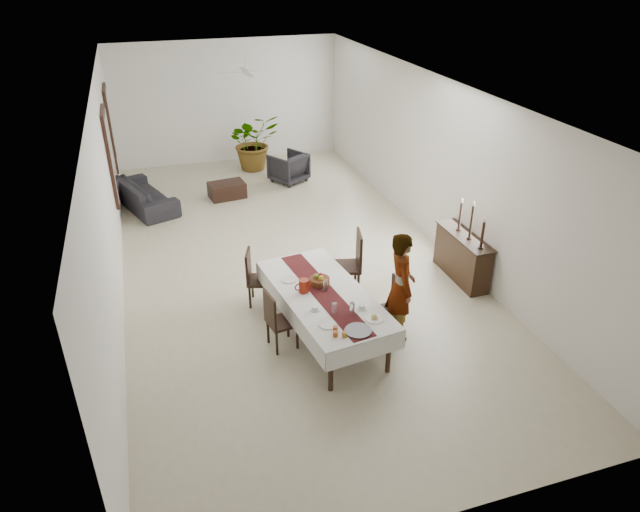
% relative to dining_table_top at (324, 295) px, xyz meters
% --- Properties ---
extents(floor, '(6.00, 12.00, 0.00)m').
position_rel_dining_table_top_xyz_m(floor, '(0.09, 2.61, -0.73)').
color(floor, beige).
rests_on(floor, ground).
extents(ceiling, '(6.00, 12.00, 0.02)m').
position_rel_dining_table_top_xyz_m(ceiling, '(0.09, 2.61, 2.47)').
color(ceiling, white).
rests_on(ceiling, wall_back).
extents(wall_back, '(6.00, 0.02, 3.20)m').
position_rel_dining_table_top_xyz_m(wall_back, '(0.09, 8.61, 0.87)').
color(wall_back, white).
rests_on(wall_back, floor).
extents(wall_front, '(6.00, 0.02, 3.20)m').
position_rel_dining_table_top_xyz_m(wall_front, '(0.09, -3.39, 0.87)').
color(wall_front, white).
rests_on(wall_front, floor).
extents(wall_left, '(0.02, 12.00, 3.20)m').
position_rel_dining_table_top_xyz_m(wall_left, '(-2.91, 2.61, 0.87)').
color(wall_left, white).
rests_on(wall_left, floor).
extents(wall_right, '(0.02, 12.00, 3.20)m').
position_rel_dining_table_top_xyz_m(wall_right, '(3.09, 2.61, 0.87)').
color(wall_right, white).
rests_on(wall_right, floor).
extents(dining_table_top, '(1.31, 2.53, 0.05)m').
position_rel_dining_table_top_xyz_m(dining_table_top, '(0.00, 0.00, 0.00)').
color(dining_table_top, black).
rests_on(dining_table_top, table_leg_fl).
extents(table_leg_fl, '(0.08, 0.08, 0.70)m').
position_rel_dining_table_top_xyz_m(table_leg_fl, '(-0.29, -1.20, -0.38)').
color(table_leg_fl, black).
rests_on(table_leg_fl, floor).
extents(table_leg_fr, '(0.08, 0.08, 0.70)m').
position_rel_dining_table_top_xyz_m(table_leg_fr, '(0.59, -1.08, -0.38)').
color(table_leg_fr, black).
rests_on(table_leg_fr, floor).
extents(table_leg_bl, '(0.08, 0.08, 0.70)m').
position_rel_dining_table_top_xyz_m(table_leg_bl, '(-0.59, 1.08, -0.38)').
color(table_leg_bl, black).
rests_on(table_leg_bl, floor).
extents(table_leg_br, '(0.08, 0.08, 0.70)m').
position_rel_dining_table_top_xyz_m(table_leg_br, '(0.29, 1.20, -0.38)').
color(table_leg_br, black).
rests_on(table_leg_br, floor).
extents(tablecloth_top, '(1.52, 2.73, 0.01)m').
position_rel_dining_table_top_xyz_m(tablecloth_top, '(0.00, 0.00, 0.03)').
color(tablecloth_top, white).
rests_on(tablecloth_top, dining_table_top).
extents(tablecloth_drape_left, '(0.35, 2.58, 0.30)m').
position_rel_dining_table_top_xyz_m(tablecloth_drape_left, '(-0.58, -0.08, -0.12)').
color(tablecloth_drape_left, silver).
rests_on(tablecloth_drape_left, dining_table_top).
extents(tablecloth_drape_right, '(0.35, 2.58, 0.30)m').
position_rel_dining_table_top_xyz_m(tablecloth_drape_right, '(0.58, 0.08, -0.12)').
color(tablecloth_drape_right, silver).
rests_on(tablecloth_drape_right, dining_table_top).
extents(tablecloth_drape_near, '(1.18, 0.16, 0.30)m').
position_rel_dining_table_top_xyz_m(tablecloth_drape_near, '(0.17, -1.28, -0.12)').
color(tablecloth_drape_near, silver).
rests_on(tablecloth_drape_near, dining_table_top).
extents(tablecloth_drape_far, '(1.18, 0.16, 0.30)m').
position_rel_dining_table_top_xyz_m(tablecloth_drape_far, '(-0.17, 1.28, -0.12)').
color(tablecloth_drape_far, white).
rests_on(tablecloth_drape_far, dining_table_top).
extents(table_runner, '(0.68, 2.54, 0.00)m').
position_rel_dining_table_top_xyz_m(table_runner, '(0.00, 0.00, 0.04)').
color(table_runner, maroon).
rests_on(table_runner, tablecloth_top).
extents(red_pitcher, '(0.17, 0.17, 0.20)m').
position_rel_dining_table_top_xyz_m(red_pitcher, '(-0.27, 0.12, 0.14)').
color(red_pitcher, maroon).
rests_on(red_pitcher, tablecloth_top).
extents(pitcher_handle, '(0.12, 0.04, 0.12)m').
position_rel_dining_table_top_xyz_m(pitcher_handle, '(-0.35, 0.11, 0.14)').
color(pitcher_handle, maroon).
rests_on(pitcher_handle, red_pitcher).
extents(wine_glass_near, '(0.07, 0.07, 0.17)m').
position_rel_dining_table_top_xyz_m(wine_glass_near, '(0.21, -0.63, 0.12)').
color(wine_glass_near, white).
rests_on(wine_glass_near, tablecloth_top).
extents(wine_glass_mid, '(0.07, 0.07, 0.17)m').
position_rel_dining_table_top_xyz_m(wine_glass_mid, '(-0.03, -0.56, 0.12)').
color(wine_glass_mid, white).
rests_on(wine_glass_mid, tablecloth_top).
extents(wine_glass_far, '(0.07, 0.07, 0.17)m').
position_rel_dining_table_top_xyz_m(wine_glass_far, '(0.04, 0.06, 0.12)').
color(wine_glass_far, white).
rests_on(wine_glass_far, tablecloth_top).
extents(teacup_right, '(0.09, 0.09, 0.06)m').
position_rel_dining_table_top_xyz_m(teacup_right, '(0.38, -0.56, 0.07)').
color(teacup_right, silver).
rests_on(teacup_right, saucer_right).
extents(saucer_right, '(0.15, 0.15, 0.01)m').
position_rel_dining_table_top_xyz_m(saucer_right, '(0.38, -0.56, 0.04)').
color(saucer_right, white).
rests_on(saucer_right, tablecloth_top).
extents(teacup_left, '(0.09, 0.09, 0.06)m').
position_rel_dining_table_top_xyz_m(teacup_left, '(-0.25, -0.39, 0.07)').
color(teacup_left, white).
rests_on(teacup_left, saucer_left).
extents(saucer_left, '(0.15, 0.15, 0.01)m').
position_rel_dining_table_top_xyz_m(saucer_left, '(-0.25, -0.39, 0.04)').
color(saucer_left, silver).
rests_on(saucer_left, tablecloth_top).
extents(plate_near_right, '(0.24, 0.24, 0.02)m').
position_rel_dining_table_top_xyz_m(plate_near_right, '(0.45, -0.85, 0.04)').
color(plate_near_right, white).
rests_on(plate_near_right, tablecloth_top).
extents(bread_near_right, '(0.09, 0.09, 0.09)m').
position_rel_dining_table_top_xyz_m(bread_near_right, '(0.45, -0.85, 0.07)').
color(bread_near_right, '#DCBD6B').
rests_on(bread_near_right, plate_near_right).
extents(plate_near_left, '(0.24, 0.24, 0.02)m').
position_rel_dining_table_top_xyz_m(plate_near_left, '(-0.20, -0.79, 0.04)').
color(plate_near_left, silver).
rests_on(plate_near_left, tablecloth_top).
extents(plate_far_left, '(0.24, 0.24, 0.02)m').
position_rel_dining_table_top_xyz_m(plate_far_left, '(-0.39, 0.51, 0.04)').
color(plate_far_left, silver).
rests_on(plate_far_left, tablecloth_top).
extents(serving_tray, '(0.36, 0.36, 0.02)m').
position_rel_dining_table_top_xyz_m(serving_tray, '(0.14, -1.05, 0.05)').
color(serving_tray, '#393A3E').
rests_on(serving_tray, tablecloth_top).
extents(jam_jar_a, '(0.06, 0.06, 0.08)m').
position_rel_dining_table_top_xyz_m(jam_jar_a, '(-0.08, -1.11, 0.07)').
color(jam_jar_a, '#9A6116').
rests_on(jam_jar_a, tablecloth_top).
extents(jam_jar_b, '(0.06, 0.06, 0.08)m').
position_rel_dining_table_top_xyz_m(jam_jar_b, '(-0.19, -1.06, 0.07)').
color(jam_jar_b, '#9B4516').
rests_on(jam_jar_b, tablecloth_top).
extents(jam_jar_c, '(0.06, 0.06, 0.08)m').
position_rel_dining_table_top_xyz_m(jam_jar_c, '(-0.15, -0.95, 0.07)').
color(jam_jar_c, '#923B15').
rests_on(jam_jar_c, tablecloth_top).
extents(fruit_basket, '(0.30, 0.30, 0.10)m').
position_rel_dining_table_top_xyz_m(fruit_basket, '(0.02, 0.26, 0.09)').
color(fruit_basket, brown).
rests_on(fruit_basket, tablecloth_top).
extents(fruit_red, '(0.09, 0.09, 0.09)m').
position_rel_dining_table_top_xyz_m(fruit_red, '(0.04, 0.28, 0.16)').
color(fruit_red, maroon).
rests_on(fruit_red, fruit_basket).
extents(fruit_green, '(0.08, 0.08, 0.08)m').
position_rel_dining_table_top_xyz_m(fruit_green, '(-0.03, 0.28, 0.16)').
color(fruit_green, olive).
rests_on(fruit_green, fruit_basket).
extents(fruit_yellow, '(0.08, 0.08, 0.08)m').
position_rel_dining_table_top_xyz_m(fruit_yellow, '(0.02, 0.21, 0.16)').
color(fruit_yellow, gold).
rests_on(fruit_yellow, fruit_basket).
extents(chair_right_near_seat, '(0.45, 0.45, 0.04)m').
position_rel_dining_table_top_xyz_m(chair_right_near_seat, '(0.93, -0.26, -0.32)').
color(chair_right_near_seat, black).
rests_on(chair_right_near_seat, chair_right_near_leg_fl).
extents(chair_right_near_leg_fl, '(0.04, 0.04, 0.39)m').
position_rel_dining_table_top_xyz_m(chair_right_near_leg_fl, '(1.12, -0.40, -0.54)').
color(chair_right_near_leg_fl, black).
rests_on(chair_right_near_leg_fl, floor).
extents(chair_right_near_leg_fr, '(0.04, 0.04, 0.39)m').
position_rel_dining_table_top_xyz_m(chair_right_near_leg_fr, '(1.07, -0.08, -0.54)').
color(chair_right_near_leg_fr, black).
rests_on(chair_right_near_leg_fr, floor).
extents(chair_right_near_leg_bl, '(0.04, 0.04, 0.39)m').
position_rel_dining_table_top_xyz_m(chair_right_near_leg_bl, '(0.80, -0.45, -0.54)').
color(chair_right_near_leg_bl, black).
rests_on(chair_right_near_leg_bl, floor).
extents(chair_right_near_leg_br, '(0.04, 0.04, 0.39)m').
position_rel_dining_table_top_xyz_m(chair_right_near_leg_br, '(0.75, -0.13, -0.54)').
color(chair_right_near_leg_br, black).
rests_on(chair_right_near_leg_br, floor).
extents(chair_right_near_back, '(0.09, 0.40, 0.50)m').
position_rel_dining_table_top_xyz_m(chair_right_near_back, '(1.11, -0.24, -0.05)').
color(chair_right_near_back, black).
rests_on(chair_right_near_back, chair_right_near_seat).
extents(chair_right_far_seat, '(0.58, 0.58, 0.05)m').
position_rel_dining_table_top_xyz_m(chair_right_far_seat, '(0.73, 1.06, -0.23)').
color(chair_right_far_seat, black).
rests_on(chair_right_far_seat, chair_right_far_leg_fl).
extents(chair_right_far_leg_fl, '(0.06, 0.06, 0.47)m').
position_rel_dining_table_top_xyz_m(chair_right_far_leg_fl, '(0.88, 0.83, -0.49)').
color(chair_right_far_leg_fl, black).
rests_on(chair_right_far_leg_fl, floor).
extents(chair_right_far_leg_fr, '(0.06, 0.06, 0.47)m').
position_rel_dining_table_top_xyz_m(chair_right_far_leg_fr, '(0.97, 1.21, -0.49)').
color(chair_right_far_leg_fr, black).
rests_on(chair_right_far_leg_fr, floor).
extents(chair_right_far_leg_bl, '(0.06, 0.06, 0.47)m').
position_rel_dining_table_top_xyz_m(chair_right_far_leg_bl, '(0.50, 0.92, -0.49)').
color(chair_right_far_leg_bl, black).
rests_on(chair_right_far_leg_bl, floor).
extents(chair_right_far_leg_br, '(0.06, 0.06, 0.47)m').
position_rel_dining_table_top_xyz_m(chair_right_far_leg_br, '(0.59, 1.30, -0.49)').
color(chair_right_far_leg_br, black).
rests_on(chair_right_far_leg_br, floor).
extents(chair_right_far_back, '(0.15, 0.48, 0.61)m').
position_rel_dining_table_top_xyz_m(chair_right_far_back, '(0.95, 1.01, 0.10)').
color(chair_right_far_back, black).
rests_on(chair_right_far_back, chair_right_far_seat).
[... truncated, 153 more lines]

